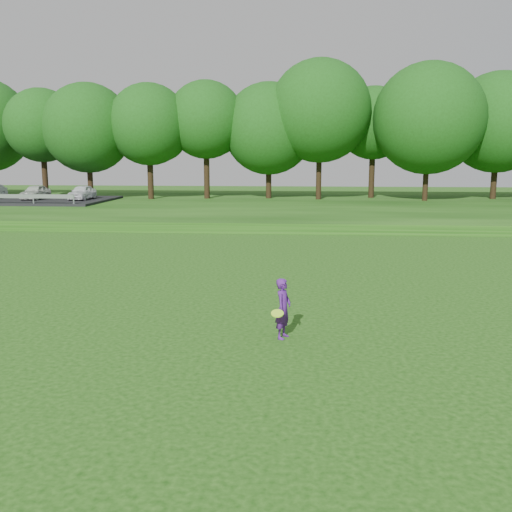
{
  "coord_description": "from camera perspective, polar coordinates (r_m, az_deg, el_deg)",
  "views": [
    {
      "loc": [
        4.32,
        -12.74,
        4.36
      ],
      "look_at": [
        2.84,
        4.53,
        1.3
      ],
      "focal_mm": 40.0,
      "sensor_mm": 36.0,
      "label": 1
    }
  ],
  "objects": [
    {
      "name": "ground",
      "position": [
        14.14,
        -13.27,
        -8.22
      ],
      "size": [
        140.0,
        140.0,
        0.0
      ],
      "primitive_type": "plane",
      "color": "#143C0B",
      "rests_on": "ground"
    },
    {
      "name": "treeline",
      "position": [
        51.07,
        0.03,
        14.21
      ],
      "size": [
        104.0,
        7.0,
        15.0
      ],
      "primitive_type": null,
      "color": "#184810",
      "rests_on": "berm"
    },
    {
      "name": "woman",
      "position": [
        13.76,
        2.74,
        -5.27
      ],
      "size": [
        0.52,
        0.87,
        1.47
      ],
      "color": "#4F1B79",
      "rests_on": "ground"
    },
    {
      "name": "walking_path",
      "position": [
        33.31,
        -2.6,
        2.51
      ],
      "size": [
        130.0,
        1.6,
        0.04
      ],
      "primitive_type": "cube",
      "color": "gray",
      "rests_on": "ground"
    },
    {
      "name": "berm",
      "position": [
        47.12,
        -0.38,
        5.07
      ],
      "size": [
        130.0,
        30.0,
        0.6
      ],
      "primitive_type": "cube",
      "color": "#143C0B",
      "rests_on": "ground"
    }
  ]
}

